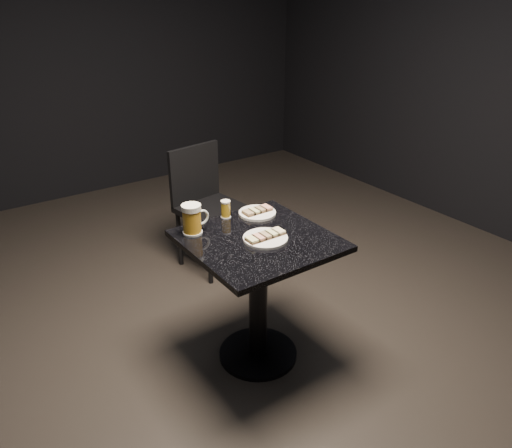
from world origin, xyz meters
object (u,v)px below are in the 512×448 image
object	(u,v)px
chair	(206,200)
table	(258,279)
beer_mug	(192,219)
plate_large	(265,238)
beer_tumbler	(226,209)
plate_small	(257,213)

from	to	relation	value
chair	table	bearing A→B (deg)	-105.72
table	beer_mug	size ratio (longest dim) A/B	4.75
plate_large	table	xyz separation A→B (m)	(-0.02, 0.04, -0.25)
plate_large	beer_mug	size ratio (longest dim) A/B	1.43
plate_large	table	distance (m)	0.25
table	chair	bearing A→B (deg)	74.28
table	beer_tumbler	bearing A→B (deg)	90.58
table	beer_mug	world-z (taller)	beer_mug
beer_mug	beer_tumbler	world-z (taller)	beer_mug
plate_small	chair	world-z (taller)	chair
plate_small	table	world-z (taller)	plate_small
table	beer_mug	xyz separation A→B (m)	(-0.24, 0.24, 0.32)
plate_large	chair	bearing A→B (deg)	75.63
chair	plate_large	bearing A→B (deg)	-104.37
beer_tumbler	table	bearing A→B (deg)	-89.42
beer_mug	beer_tumbler	distance (m)	0.25
chair	plate_small	bearing A→B (deg)	-99.68
plate_large	table	size ratio (longest dim) A/B	0.30
plate_large	plate_small	size ratio (longest dim) A/B	1.09
beer_mug	chair	bearing A→B (deg)	57.20
table	beer_tumbler	world-z (taller)	beer_tumbler
plate_small	beer_mug	bearing A→B (deg)	-179.84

